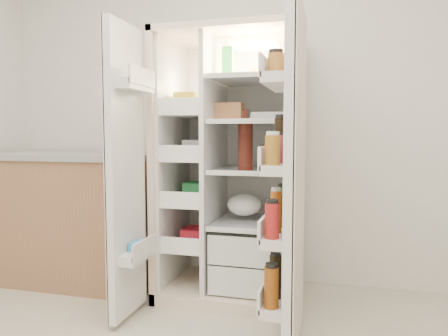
# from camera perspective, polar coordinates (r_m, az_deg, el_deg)

# --- Properties ---
(wall_back) EXTENTS (4.00, 0.02, 2.70)m
(wall_back) POSITION_cam_1_polar(r_m,az_deg,el_deg) (3.30, 2.87, 8.56)
(wall_back) COLOR white
(wall_back) RESTS_ON floor
(refrigerator) EXTENTS (0.92, 0.70, 1.80)m
(refrigerator) POSITION_cam_1_polar(r_m,az_deg,el_deg) (2.98, 1.42, -2.66)
(refrigerator) COLOR beige
(refrigerator) RESTS_ON floor
(freezer_door) EXTENTS (0.15, 0.40, 1.72)m
(freezer_door) POSITION_cam_1_polar(r_m,az_deg,el_deg) (2.58, -12.99, -0.63)
(freezer_door) COLOR silver
(freezer_door) RESTS_ON floor
(fridge_door) EXTENTS (0.17, 0.58, 1.72)m
(fridge_door) POSITION_cam_1_polar(r_m,az_deg,el_deg) (2.20, 9.00, -1.89)
(fridge_door) COLOR silver
(fridge_door) RESTS_ON floor
(kitchen_counter) EXTENTS (1.35, 0.72, 0.98)m
(kitchen_counter) POSITION_cam_1_polar(r_m,az_deg,el_deg) (3.47, -19.08, -6.12)
(kitchen_counter) COLOR #946B4A
(kitchen_counter) RESTS_ON floor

